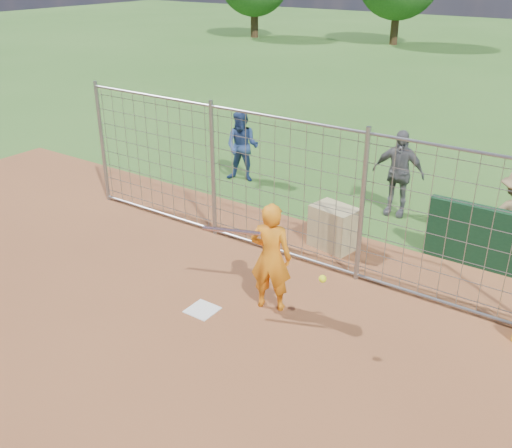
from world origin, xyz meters
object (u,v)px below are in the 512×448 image
Objects in this scene: batter at (271,257)px; bystander_b at (398,173)px; bystander_a at (242,147)px; equipment_bin at (334,227)px.

bystander_b is at bearing -109.96° from batter.
equipment_bin is (3.42, -1.88, -0.44)m from bystander_a.
batter is at bearing -65.52° from bystander_a.
bystander_b is at bearing -12.80° from bystander_a.
bystander_a is 0.93× the size of bystander_b.
batter is 1.02× the size of bystander_a.
equipment_bin is (-0.34, -2.08, -0.50)m from bystander_b.
bystander_b reaches higher than bystander_a.
bystander_b is (0.19, 4.41, 0.04)m from batter.
batter reaches higher than bystander_a.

